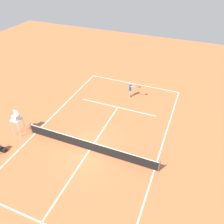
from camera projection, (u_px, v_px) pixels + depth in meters
ground_plane at (90, 150)px, 18.51m from camera, size 60.00×60.00×0.00m
court_lines at (90, 150)px, 18.51m from camera, size 10.97×23.80×0.01m
tennis_net at (89, 146)px, 18.22m from camera, size 11.57×0.10×1.07m
player_serving at (130, 89)px, 24.28m from camera, size 1.35×0.54×1.80m
tennis_ball at (136, 105)px, 23.65m from camera, size 0.07×0.07×0.07m
umpire_chair at (16, 119)px, 19.21m from camera, size 0.80×0.80×2.41m
equipment_bag at (2, 149)px, 18.37m from camera, size 0.76×0.32×0.30m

